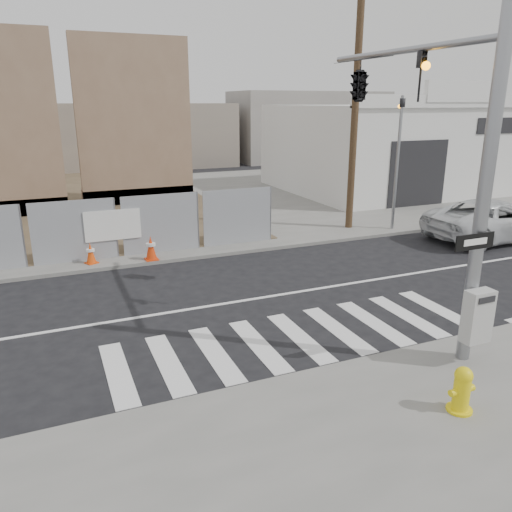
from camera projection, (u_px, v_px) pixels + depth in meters
name	position (u px, v px, depth m)	size (l,w,h in m)	color
ground	(256.00, 299.00, 13.43)	(100.00, 100.00, 0.00)	black
sidewalk_far	(150.00, 204.00, 25.72)	(50.00, 20.00, 0.12)	slate
signal_pole	(394.00, 115.00, 11.15)	(0.96, 5.87, 7.00)	gray
far_signal_pole	(399.00, 145.00, 19.44)	(0.16, 0.20, 5.60)	gray
concrete_wall_right	(136.00, 138.00, 24.63)	(5.50, 1.30, 8.00)	#795E48
auto_shop	(389.00, 147.00, 29.31)	(12.00, 10.20, 5.95)	silver
utility_pole_right	(356.00, 99.00, 19.16)	(1.60, 0.28, 10.00)	#4C3823
fire_hydrant	(462.00, 389.00, 8.24)	(0.49, 0.43, 0.81)	yellow
suv	(495.00, 220.00, 19.06)	(2.57, 5.58, 1.55)	silver
traffic_cone_c	(91.00, 253.00, 15.92)	(0.46, 0.46, 0.68)	#E0440B
traffic_cone_d	(151.00, 248.00, 16.26)	(0.43, 0.43, 0.80)	red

